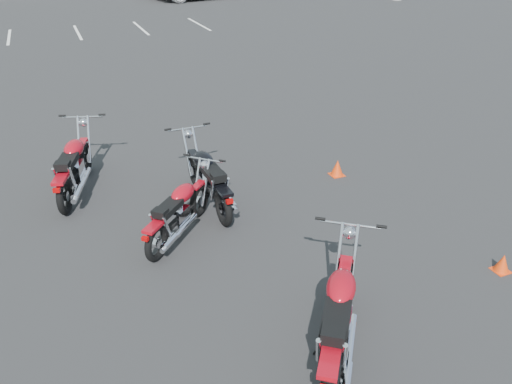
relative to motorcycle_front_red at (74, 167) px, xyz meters
name	(u,v)px	position (x,y,z in m)	size (l,w,h in m)	color
ground	(259,248)	(2.42, -3.02, -0.52)	(120.00, 120.00, 0.00)	black
motorcycle_front_red	(74,167)	(0.00, 0.00, 0.00)	(1.19, 2.32, 1.14)	black
motorcycle_second_black	(208,178)	(2.14, -1.38, -0.01)	(0.88, 2.29, 1.12)	black
motorcycle_third_red	(179,212)	(1.38, -2.22, -0.07)	(1.67, 1.73, 0.99)	black
motorcycle_rear_red	(338,318)	(2.41, -5.34, 0.00)	(1.75, 2.11, 1.14)	black
training_cone_near	(337,168)	(4.86, -1.22, -0.36)	(0.27, 0.27, 0.32)	red
training_cone_far	(503,263)	(5.43, -4.89, -0.38)	(0.23, 0.23, 0.28)	red
parking_line_stripes	(44,35)	(-0.08, 16.98, -0.52)	(15.12, 4.00, 0.01)	silver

